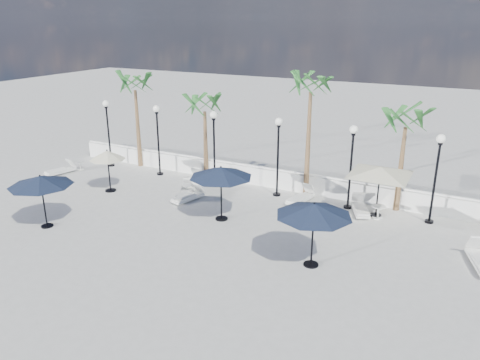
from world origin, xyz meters
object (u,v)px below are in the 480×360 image
at_px(lounger_2, 188,196).
at_px(lounger_4, 360,208).
at_px(lounger_5, 301,197).
at_px(parasol_navy_right, 314,210).
at_px(lounger_1, 193,180).
at_px(parasol_navy_mid, 221,173).
at_px(lounger_3, 186,192).
at_px(parasol_navy_left, 41,181).
at_px(parasol_cream_small, 107,156).
at_px(lounger_0, 60,170).
at_px(parasol_cream_sq_a, 381,167).

height_order(lounger_2, lounger_4, lounger_4).
xyz_separation_m(lounger_5, parasol_navy_right, (2.41, -5.46, 1.87)).
distance_m(lounger_1, parasol_navy_mid, 5.24).
bearing_deg(lounger_3, parasol_navy_mid, -44.58).
height_order(lounger_2, lounger_5, lounger_5).
height_order(parasol_navy_left, parasol_navy_right, parasol_navy_right).
bearing_deg(parasol_navy_right, lounger_4, 85.85).
bearing_deg(parasol_navy_left, parasol_cream_small, 97.26).
distance_m(lounger_2, parasol_navy_mid, 3.33).
bearing_deg(lounger_5, lounger_1, -166.37).
height_order(lounger_0, lounger_1, lounger_0).
bearing_deg(parasol_cream_sq_a, lounger_0, -172.78).
xyz_separation_m(lounger_3, parasol_navy_mid, (2.93, -1.65, 1.90)).
relative_size(lounger_1, lounger_4, 0.94).
distance_m(lounger_1, parasol_navy_right, 10.06).
relative_size(lounger_2, lounger_4, 0.96).
height_order(lounger_0, lounger_2, lounger_2).
height_order(lounger_1, parasol_navy_mid, parasol_navy_mid).
bearing_deg(lounger_1, lounger_2, -76.01).
relative_size(lounger_3, parasol_cream_sq_a, 0.36).
bearing_deg(parasol_cream_small, parasol_navy_mid, -4.13).
relative_size(lounger_0, lounger_1, 1.01).
xyz_separation_m(lounger_2, lounger_4, (7.60, 2.27, 0.01)).
bearing_deg(parasol_cream_small, lounger_3, 17.46).
bearing_deg(parasol_navy_mid, parasol_navy_left, -146.83).
bearing_deg(lounger_4, parasol_cream_small, 171.51).
distance_m(lounger_2, parasol_cream_small, 4.54).
bearing_deg(parasol_navy_right, lounger_2, 156.15).
distance_m(lounger_0, lounger_4, 16.28).
height_order(lounger_4, parasol_navy_left, parasol_navy_left).
bearing_deg(parasol_navy_left, lounger_3, 60.73).
bearing_deg(lounger_5, lounger_3, -148.91).
bearing_deg(parasol_cream_small, parasol_cream_sq_a, 13.29).
relative_size(lounger_4, lounger_5, 1.01).
distance_m(lounger_5, parasol_navy_mid, 4.57).
xyz_separation_m(parasol_navy_mid, parasol_navy_right, (4.74, -2.01, -0.02)).
xyz_separation_m(lounger_0, lounger_4, (16.13, 2.15, 0.01)).
distance_m(lounger_4, parasol_navy_mid, 6.47).
bearing_deg(parasol_navy_mid, lounger_5, 55.94).
xyz_separation_m(lounger_3, lounger_5, (5.26, 1.80, 0.01)).
xyz_separation_m(lounger_2, parasol_cream_sq_a, (8.30, 2.25, 2.01)).
xyz_separation_m(lounger_4, parasol_cream_sq_a, (0.69, -0.02, 2.00)).
relative_size(lounger_4, parasol_navy_mid, 0.70).
bearing_deg(parasol_navy_left, lounger_1, 71.07).
bearing_deg(lounger_2, lounger_3, 148.89).
relative_size(lounger_2, parasol_navy_mid, 0.67).
relative_size(parasol_navy_left, parasol_navy_mid, 0.96).
distance_m(lounger_0, parasol_cream_sq_a, 17.08).
bearing_deg(parasol_navy_mid, lounger_1, 137.37).
height_order(lounger_1, lounger_3, lounger_3).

